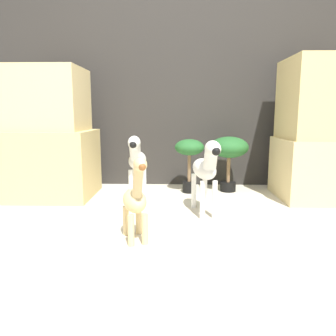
% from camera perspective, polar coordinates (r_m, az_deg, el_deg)
% --- Properties ---
extents(ground_plane, '(14.00, 14.00, 0.00)m').
position_cam_1_polar(ground_plane, '(2.00, 3.73, -13.03)').
color(ground_plane, beige).
extents(wall_back, '(6.40, 0.08, 2.20)m').
position_cam_1_polar(wall_back, '(3.55, 2.88, 14.92)').
color(wall_back, '#2D2B28').
rests_on(wall_back, ground_plane).
extents(rock_pillar_left, '(0.83, 0.68, 1.17)m').
position_cam_1_polar(rock_pillar_left, '(3.19, -20.46, 4.78)').
color(rock_pillar_left, '#D1B775').
rests_on(rock_pillar_left, ground_plane).
extents(rock_pillar_right, '(0.83, 0.68, 1.24)m').
position_cam_1_polar(rock_pillar_right, '(3.25, 26.15, 5.61)').
color(rock_pillar_right, '#DBC184').
rests_on(rock_pillar_right, ground_plane).
extents(zebra_right, '(0.22, 0.55, 0.58)m').
position_cam_1_polar(zebra_right, '(2.46, 6.63, 0.02)').
color(zebra_right, silver).
rests_on(zebra_right, ground_plane).
extents(zebra_left, '(0.16, 0.54, 0.58)m').
position_cam_1_polar(zebra_left, '(2.92, -5.45, 1.54)').
color(zebra_left, silver).
rests_on(zebra_left, ground_plane).
extents(giraffe_figurine, '(0.22, 0.40, 0.54)m').
position_cam_1_polar(giraffe_figurine, '(1.96, -5.69, -5.39)').
color(giraffe_figurine, '#E0C184').
rests_on(giraffe_figurine, ground_plane).
extents(potted_palm_front, '(0.37, 0.37, 0.54)m').
position_cam_1_polar(potted_palm_front, '(3.25, 10.58, 3.07)').
color(potted_palm_front, black).
rests_on(potted_palm_front, ground_plane).
extents(potted_palm_back, '(0.28, 0.28, 0.52)m').
position_cam_1_polar(potted_palm_back, '(3.15, 3.74, 2.70)').
color(potted_palm_back, black).
rests_on(potted_palm_back, ground_plane).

